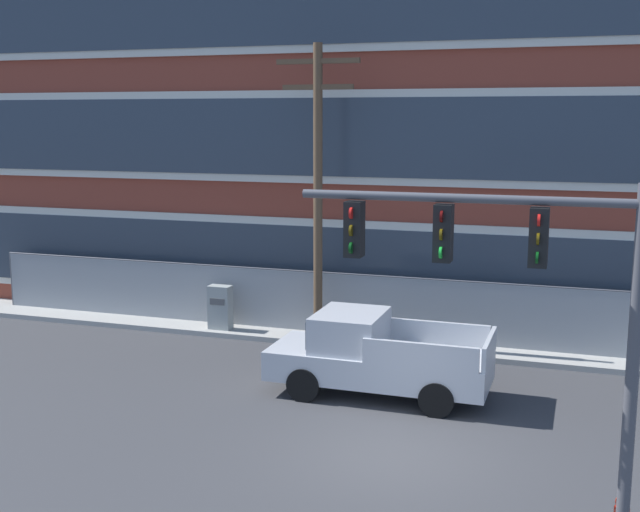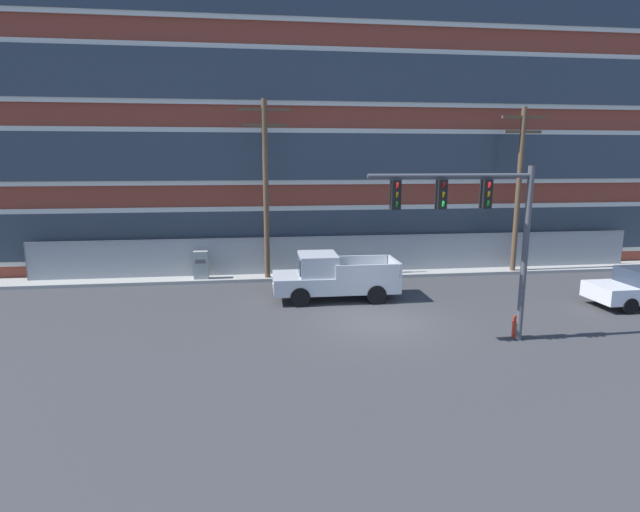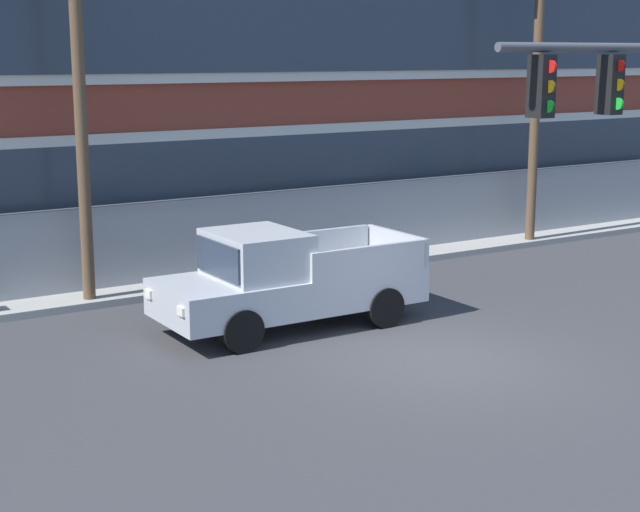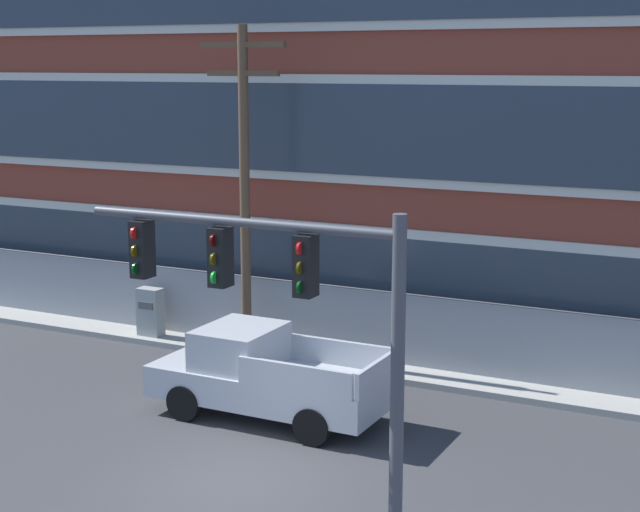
{
  "view_description": "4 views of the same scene",
  "coord_description": "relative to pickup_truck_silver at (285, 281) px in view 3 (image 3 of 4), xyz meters",
  "views": [
    {
      "loc": [
        3.24,
        -14.5,
        6.59
      ],
      "look_at": [
        -2.3,
        2.35,
        3.49
      ],
      "focal_mm": 45.0,
      "sensor_mm": 36.0,
      "label": 1
    },
    {
      "loc": [
        -4.39,
        -16.86,
        5.84
      ],
      "look_at": [
        -1.81,
        3.29,
        1.9
      ],
      "focal_mm": 28.0,
      "sensor_mm": 36.0,
      "label": 2
    },
    {
      "loc": [
        -10.57,
        -12.57,
        5.27
      ],
      "look_at": [
        -1.45,
        1.82,
        1.73
      ],
      "focal_mm": 55.0,
      "sensor_mm": 36.0,
      "label": 3
    },
    {
      "loc": [
        8.96,
        -14.37,
        7.65
      ],
      "look_at": [
        -0.75,
        5.07,
        3.36
      ],
      "focal_mm": 55.0,
      "sensor_mm": 36.0,
      "label": 4
    }
  ],
  "objects": [
    {
      "name": "ground_plane",
      "position": [
        1.27,
        -3.39,
        -0.94
      ],
      "size": [
        160.0,
        160.0,
        0.0
      ],
      "primitive_type": "plane",
      "color": "#38383A"
    },
    {
      "name": "utility_pole_midblock",
      "position": [
        10.07,
        3.64,
        3.67
      ],
      "size": [
        2.24,
        0.26,
        8.38
      ],
      "color": "brown",
      "rests_on": "ground"
    },
    {
      "name": "utility_pole_near_corner",
      "position": [
        -2.65,
        3.69,
        3.81
      ],
      "size": [
        2.41,
        0.26,
        8.59
      ],
      "color": "brown",
      "rests_on": "ground"
    },
    {
      "name": "sidewalk_building_side",
      "position": [
        1.27,
        4.25,
        -0.86
      ],
      "size": [
        80.0,
        1.83,
        0.16
      ],
      "primitive_type": "cube",
      "color": "#9E9B93",
      "rests_on": "ground"
    },
    {
      "name": "pickup_truck_silver",
      "position": [
        0.0,
        0.0,
        0.0
      ],
      "size": [
        5.29,
        2.22,
        1.97
      ],
      "color": "#B2B5BA",
      "rests_on": "ground"
    },
    {
      "name": "chain_link_fence",
      "position": [
        1.41,
        4.44,
        0.09
      ],
      "size": [
        30.89,
        0.06,
        2.01
      ],
      "color": "gray",
      "rests_on": "ground"
    }
  ]
}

